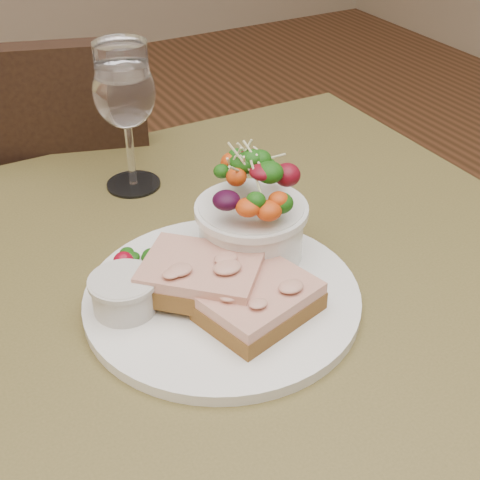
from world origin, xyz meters
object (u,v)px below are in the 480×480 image
ramekin (124,292)px  salad_bowl (251,207)px  chair_far (55,318)px  dinner_plate (222,297)px  wine_glass (125,96)px  sandwich_back (202,276)px  sandwich_front (259,302)px  cafe_table (234,364)px

ramekin → salad_bowl: (0.15, 0.02, 0.04)m
chair_far → salad_bowl: bearing=120.6°
dinner_plate → wine_glass: size_ratio=1.59×
ramekin → wine_glass: 0.28m
sandwich_back → wine_glass: 0.28m
chair_far → wine_glass: bearing=120.8°
salad_bowl → wine_glass: wine_glass is taller
dinner_plate → wine_glass: bearing=88.2°
ramekin → salad_bowl: salad_bowl is taller
chair_far → wine_glass: 0.68m
dinner_plate → wine_glass: (0.01, 0.27, 0.12)m
sandwich_front → salad_bowl: 0.11m
salad_bowl → wine_glass: bearing=102.8°
cafe_table → sandwich_back: (-0.04, -0.00, 0.14)m
dinner_plate → sandwich_front: bearing=-70.7°
cafe_table → sandwich_front: bearing=-90.4°
sandwich_front → ramekin: ramekin is taller
sandwich_back → salad_bowl: 0.09m
salad_bowl → dinner_plate: bearing=-142.5°
sandwich_back → ramekin: bearing=-150.2°
sandwich_back → wine_glass: size_ratio=0.80×
cafe_table → wine_glass: (-0.01, 0.26, 0.22)m
sandwich_back → ramekin: sandwich_back is taller
salad_bowl → chair_far: bearing=103.0°
sandwich_front → ramekin: size_ratio=2.02×
chair_far → sandwich_front: chair_far is taller
chair_far → dinner_plate: chair_far is taller
chair_far → salad_bowl: (0.13, -0.56, 0.53)m
cafe_table → dinner_plate: bearing=-156.0°
cafe_table → sandwich_front: (-0.00, -0.05, 0.13)m
sandwich_back → ramekin: size_ratio=2.28×
dinner_plate → sandwich_back: 0.04m
ramekin → salad_bowl: size_ratio=0.49×
cafe_table → ramekin: size_ratio=12.95×
chair_far → cafe_table: bearing=116.0°
ramekin → wine_glass: (0.10, 0.24, 0.09)m
sandwich_front → cafe_table: bearing=74.5°
dinner_plate → chair_far: bearing=96.7°
dinner_plate → sandwich_front: sandwich_front is taller
cafe_table → chair_far: 0.70m
chair_far → sandwich_back: 0.78m
sandwich_front → sandwich_back: sandwich_back is taller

